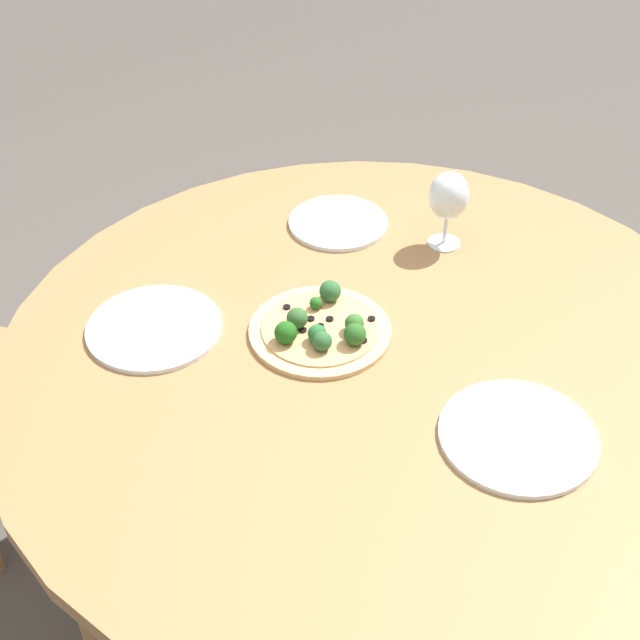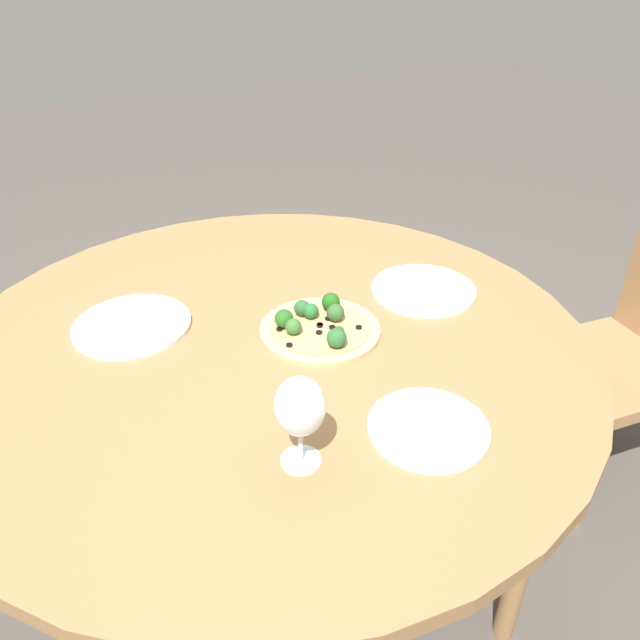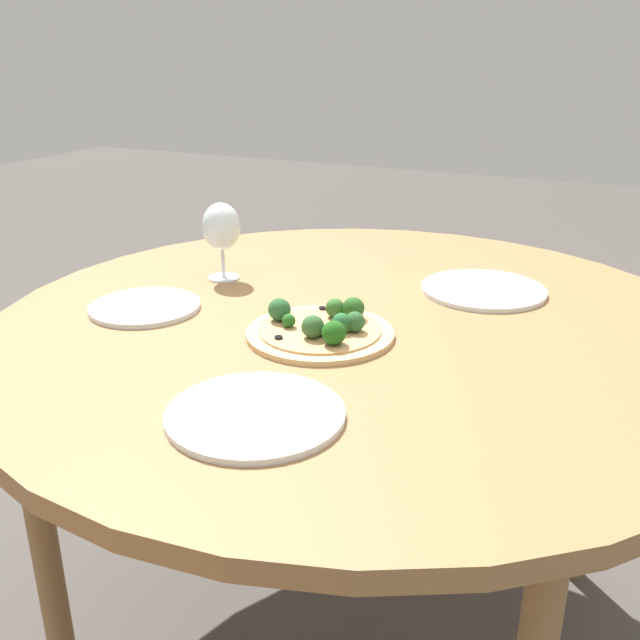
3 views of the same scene
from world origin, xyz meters
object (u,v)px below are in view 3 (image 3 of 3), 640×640
object	(u,v)px
plate_near	(255,414)
plate_far	(145,307)
plate_side	(483,290)
pizza	(322,328)
wine_glass	(221,228)

from	to	relation	value
plate_near	plate_far	world-z (taller)	same
plate_near	plate_side	size ratio (longest dim) A/B	0.98
pizza	plate_side	xyz separation A→B (m)	(-0.35, 0.20, -0.01)
wine_glass	plate_side	xyz separation A→B (m)	(-0.15, 0.53, -0.11)
plate_far	plate_side	bearing A→B (deg)	124.01
pizza	plate_near	distance (m)	0.31
plate_near	plate_side	world-z (taller)	same
plate_near	plate_far	xyz separation A→B (m)	(-0.28, -0.41, 0.00)
wine_glass	plate_side	world-z (taller)	wine_glass
pizza	plate_side	size ratio (longest dim) A/B	1.02
pizza	plate_far	bearing A→B (deg)	-85.66
pizza	wine_glass	size ratio (longest dim) A/B	1.56
pizza	plate_side	bearing A→B (deg)	150.47
plate_side	plate_far	bearing A→B (deg)	-55.99
pizza	plate_near	xyz separation A→B (m)	(0.30, 0.04, -0.01)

